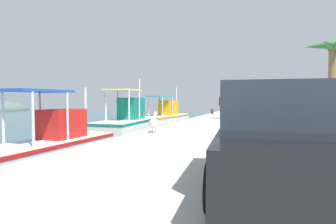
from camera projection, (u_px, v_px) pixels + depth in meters
quay_pier at (268, 142)px, 10.96m from camera, size 36.00×10.00×0.80m
fishing_boat_nearest at (51, 144)px, 9.37m from camera, size 5.34×1.81×2.59m
fishing_boat_second at (127, 124)px, 15.46m from camera, size 5.20×2.27×3.35m
fishing_boat_third at (165, 117)px, 21.46m from camera, size 6.32×2.32×3.09m
pelican at (154, 123)px, 10.75m from camera, size 0.97×0.48×0.82m
fisherman_standing at (222, 105)px, 18.26m from camera, size 0.58×0.32×1.70m
parked_car at (276, 140)px, 4.20m from camera, size 4.25×2.18×1.57m
mooring_bollard_second at (212, 112)px, 23.64m from camera, size 0.23×0.23×0.44m
palm_tree at (335, 55)px, 12.79m from camera, size 3.15×2.83×4.08m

